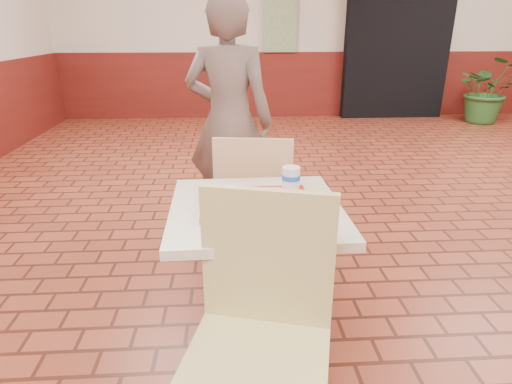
{
  "coord_description": "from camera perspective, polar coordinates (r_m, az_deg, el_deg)",
  "views": [
    {
      "loc": [
        -1.4,
        -1.9,
        1.38
      ],
      "look_at": [
        -1.3,
        -0.35,
        0.77
      ],
      "focal_mm": 30.0,
      "sensor_mm": 36.0,
      "label": 1
    }
  ],
  "objects": [
    {
      "name": "promo_poster",
      "position": [
        6.89,
        3.32,
        23.11
      ],
      "size": [
        0.5,
        0.03,
        1.2
      ],
      "primitive_type": "cube",
      "color": "gray",
      "rests_on": "wainscot_band"
    },
    {
      "name": "potted_plant",
      "position": [
        7.39,
        28.56,
        11.86
      ],
      "size": [
        1.06,
        0.98,
        0.97
      ],
      "primitive_type": "imported",
      "rotation": [
        0.0,
        0.0,
        -0.29
      ],
      "color": "#295E25",
      "rests_on": "ground"
    },
    {
      "name": "serving_tray",
      "position": [
        1.69,
        0.0,
        -1.49
      ],
      "size": [
        0.42,
        0.33,
        0.03
      ],
      "rotation": [
        0.0,
        0.0,
        -0.0
      ],
      "color": "red",
      "rests_on": "main_table"
    },
    {
      "name": "ring_donut",
      "position": [
        1.71,
        -4.48,
        -0.25
      ],
      "size": [
        0.12,
        0.12,
        0.03
      ],
      "primitive_type": "torus",
      "rotation": [
        0.0,
        0.0,
        0.34
      ],
      "color": "#D77E4E",
      "rests_on": "serving_tray"
    },
    {
      "name": "long_john_donut",
      "position": [
        1.63,
        3.62,
        -0.98
      ],
      "size": [
        0.17,
        0.08,
        0.05
      ],
      "rotation": [
        0.0,
        0.0,
        0.04
      ],
      "color": "gold",
      "rests_on": "serving_tray"
    },
    {
      "name": "customer",
      "position": [
        2.83,
        -3.6,
        9.31
      ],
      "size": [
        0.66,
        0.52,
        1.59
      ],
      "primitive_type": "imported",
      "rotation": [
        0.0,
        0.0,
        2.88
      ],
      "color": "#716057",
      "rests_on": "ground"
    },
    {
      "name": "corridor_doorway",
      "position": [
        7.27,
        18.28,
        18.1
      ],
      "size": [
        1.6,
        0.22,
        2.2
      ],
      "primitive_type": "cube",
      "color": "black",
      "rests_on": "ground"
    },
    {
      "name": "wainscot_band",
      "position": [
        2.52,
        30.4,
        -2.21
      ],
      "size": [
        8.0,
        10.0,
        1.0
      ],
      "color": "#5A1611",
      "rests_on": "ground"
    },
    {
      "name": "main_table",
      "position": [
        1.8,
        -0.0,
        -8.71
      ],
      "size": [
        0.67,
        0.67,
        0.71
      ],
      "rotation": [
        0.0,
        0.0,
        0.02
      ],
      "color": "beige",
      "rests_on": "ground"
    },
    {
      "name": "chair_main_front",
      "position": [
        1.38,
        0.61,
        -17.42
      ],
      "size": [
        0.52,
        0.52,
        0.92
      ],
      "rotation": [
        0.0,
        0.0,
        -0.26
      ],
      "color": "#CDC17B",
      "rests_on": "ground"
    },
    {
      "name": "chair_main_back",
      "position": [
        2.33,
        -0.23,
        -1.36
      ],
      "size": [
        0.44,
        0.44,
        0.87
      ],
      "rotation": [
        0.0,
        0.0,
        3.02
      ],
      "color": "#DFB586",
      "rests_on": "ground"
    },
    {
      "name": "paper_cup",
      "position": [
        1.79,
        4.68,
        1.9
      ],
      "size": [
        0.08,
        0.08,
        0.1
      ],
      "rotation": [
        0.0,
        0.0,
        -0.12
      ],
      "color": "silver",
      "rests_on": "serving_tray"
    }
  ]
}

